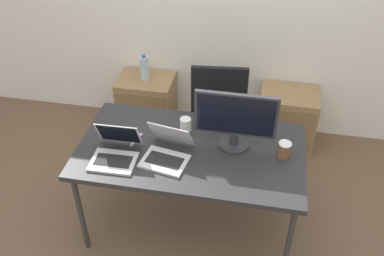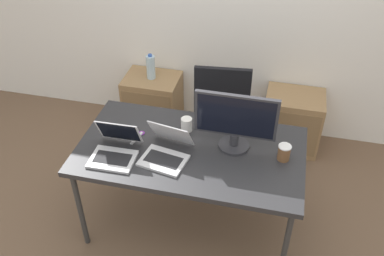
{
  "view_description": "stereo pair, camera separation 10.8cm",
  "coord_description": "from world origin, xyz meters",
  "views": [
    {
      "loc": [
        0.43,
        -2.23,
        2.71
      ],
      "look_at": [
        0.0,
        0.04,
        0.93
      ],
      "focal_mm": 40.0,
      "sensor_mm": 36.0,
      "label": 1
    },
    {
      "loc": [
        0.54,
        -2.21,
        2.71
      ],
      "look_at": [
        0.0,
        0.04,
        0.93
      ],
      "focal_mm": 40.0,
      "sensor_mm": 36.0,
      "label": 2
    }
  ],
  "objects": [
    {
      "name": "ground_plane",
      "position": [
        0.0,
        0.0,
        0.0
      ],
      "size": [
        14.0,
        14.0,
        0.0
      ],
      "primitive_type": "plane",
      "color": "brown"
    },
    {
      "name": "wall_back",
      "position": [
        0.0,
        1.42,
        1.3
      ],
      "size": [
        10.0,
        0.05,
        2.6
      ],
      "color": "white",
      "rests_on": "ground_plane"
    },
    {
      "name": "desk",
      "position": [
        0.0,
        0.0,
        0.73
      ],
      "size": [
        1.58,
        0.87,
        0.78
      ],
      "color": "#28282B",
      "rests_on": "ground_plane"
    },
    {
      "name": "office_chair",
      "position": [
        0.09,
        0.77,
        0.42
      ],
      "size": [
        0.56,
        0.58,
        1.11
      ],
      "color": "#232326",
      "rests_on": "ground_plane"
    },
    {
      "name": "cabinet_left",
      "position": [
        -0.67,
        1.18,
        0.28
      ],
      "size": [
        0.53,
        0.41,
        0.57
      ],
      "color": "#99754C",
      "rests_on": "ground_plane"
    },
    {
      "name": "cabinet_right",
      "position": [
        0.71,
        1.18,
        0.28
      ],
      "size": [
        0.53,
        0.41,
        0.57
      ],
      "color": "#99754C",
      "rests_on": "ground_plane"
    },
    {
      "name": "water_bottle",
      "position": [
        -0.67,
        1.18,
        0.69
      ],
      "size": [
        0.08,
        0.08,
        0.25
      ],
      "color": "silver",
      "rests_on": "cabinet_left"
    },
    {
      "name": "laptop_left",
      "position": [
        -0.14,
        -0.12,
        0.82
      ],
      "size": [
        0.34,
        0.39,
        0.22
      ],
      "color": "silver",
      "rests_on": "desk"
    },
    {
      "name": "laptop_right",
      "position": [
        -0.48,
        -0.18,
        0.82
      ],
      "size": [
        0.31,
        0.33,
        0.23
      ],
      "color": "silver",
      "rests_on": "desk"
    },
    {
      "name": "monitor",
      "position": [
        0.29,
        0.09,
        1.0
      ],
      "size": [
        0.56,
        0.22,
        0.43
      ],
      "color": "#2D2D33",
      "rests_on": "desk"
    },
    {
      "name": "coffee_cup_white",
      "position": [
        -0.08,
        0.2,
        0.83
      ],
      "size": [
        0.08,
        0.08,
        0.1
      ],
      "color": "white",
      "rests_on": "desk"
    },
    {
      "name": "coffee_cup_brown",
      "position": [
        0.64,
        0.04,
        0.83
      ],
      "size": [
        0.09,
        0.09,
        0.11
      ],
      "color": "brown",
      "rests_on": "desk"
    },
    {
      "name": "scissors",
      "position": [
        -0.4,
        0.04,
        0.78
      ],
      "size": [
        0.07,
        0.17,
        0.01
      ],
      "color": "#B2B2B7",
      "rests_on": "desk"
    }
  ]
}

